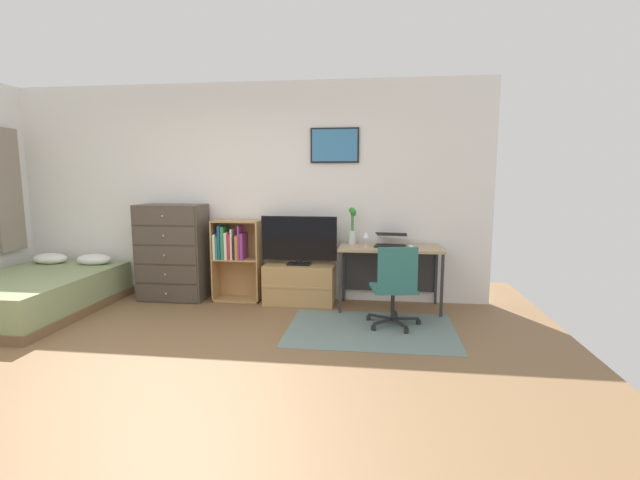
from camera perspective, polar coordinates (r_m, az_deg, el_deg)
name	(u,v)px	position (r m, az deg, el deg)	size (l,w,h in m)	color
ground_plane	(157,376)	(3.89, -20.05, -15.94)	(7.20, 7.20, 0.00)	brown
wall_back_with_posters	(245,192)	(5.82, -9.55, 6.03)	(6.12, 0.09, 2.70)	white
area_rug	(371,330)	(4.69, 6.49, -11.23)	(1.70, 1.20, 0.01)	slate
bed	(34,294)	(6.11, -32.60, -5.75)	(1.42, 2.00, 0.56)	brown
dresser	(173,252)	(5.95, -18.20, -1.50)	(0.83, 0.46, 1.20)	#4C4238
bookshelf	(234,253)	(5.72, -10.81, -1.62)	(0.59, 0.30, 1.01)	tan
tv_stand	(299,284)	(5.54, -2.62, -5.58)	(0.85, 0.41, 0.48)	tan
television	(299,240)	(5.42, -2.70, -0.06)	(0.92, 0.16, 0.59)	black
desk	(390,257)	(5.38, 8.88, -2.17)	(1.19, 0.58, 0.74)	tan
office_chair	(395,285)	(4.65, 9.50, -5.61)	(0.58, 0.57, 0.86)	#232326
laptop	(391,240)	(5.35, 9.00, -0.05)	(0.40, 0.43, 0.16)	black
computer_mouse	(411,246)	(5.25, 11.48, -0.79)	(0.06, 0.10, 0.03)	silver
bamboo_vase	(353,224)	(5.43, 4.16, 1.99)	(0.09, 0.11, 0.44)	silver
wine_glass	(366,235)	(5.21, 5.90, 0.59)	(0.07, 0.07, 0.18)	silver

